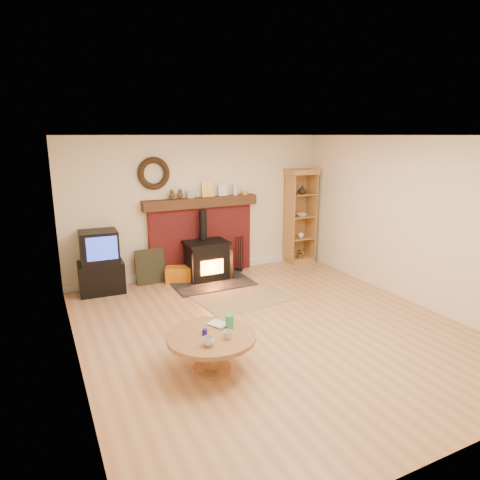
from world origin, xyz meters
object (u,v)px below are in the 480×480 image
wood_stove (207,262)px  coffee_table (212,341)px  tv_unit (100,263)px  curio_cabinet (299,216)px

wood_stove → coffee_table: bearing=-110.8°
wood_stove → tv_unit: bearing=174.0°
tv_unit → coffee_table: bearing=-76.7°
tv_unit → coffee_table: tv_unit is taller
curio_cabinet → coffee_table: bearing=-135.8°
coffee_table → tv_unit: bearing=103.3°
curio_cabinet → wood_stove: bearing=-172.6°
tv_unit → wood_stove: bearing=-6.0°
wood_stove → curio_cabinet: size_ratio=0.72×
wood_stove → tv_unit: size_ratio=1.31×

